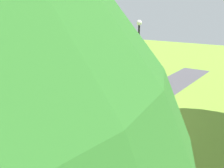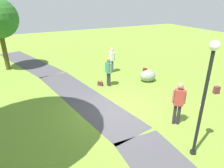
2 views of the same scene
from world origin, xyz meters
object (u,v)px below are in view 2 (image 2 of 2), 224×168
Objects in this scene: spare_backpack_on_lawn at (216,90)px; frisbee_on_grass at (202,106)px; woman_with_handbag at (109,70)px; man_near_boulder at (112,58)px; lawn_boulder at (148,76)px; lamp_post at (205,90)px; passerby_on_path at (179,101)px; handbag_on_grass at (100,83)px; backpack_by_boulder at (145,71)px.

spare_backpack_on_lawn is 1.87m from frisbee_on_grass.
woman_with_handbag is 2.35m from man_near_boulder.
lawn_boulder is at bearing -154.01° from man_near_boulder.
woman_with_handbag is at bearing 79.71° from lawn_boulder.
woman_with_handbag reaches higher than frisbee_on_grass.
man_near_boulder is (8.20, -1.13, -1.32)m from lamp_post.
spare_backpack_on_lawn is at bearing -143.35° from lawn_boulder.
lamp_post is 6.51m from lawn_boulder.
passerby_on_path is (-4.21, 1.64, 0.70)m from lawn_boulder.
woman_with_handbag is (0.44, 2.41, 0.61)m from lawn_boulder.
passerby_on_path is 2.45m from frisbee_on_grass.
passerby_on_path is at bearing 106.73° from spare_backpack_on_lawn.
spare_backpack_on_lawn is (-3.47, -4.67, -0.76)m from woman_with_handbag.
lamp_post reaches higher than handbag_on_grass.
man_near_boulder is at bearing 32.20° from spare_backpack_on_lawn.
handbag_on_grass is 3.46m from backpack_by_boulder.
handbag_on_grass is at bearing 137.41° from man_near_boulder.
woman_with_handbag is 4.71m from passerby_on_path.
man_near_boulder is 7.37× the size of frisbee_on_grass.
handbag_on_grass is at bearing 13.93° from passerby_on_path.
lamp_post is at bearing 157.06° from backpack_by_boulder.
passerby_on_path is 4.16m from spare_backpack_on_lawn.
spare_backpack_on_lawn is (-5.48, -3.45, -0.77)m from man_near_boulder.
backpack_by_boulder is (-1.34, -1.77, -0.77)m from man_near_boulder.
lamp_post is 9.27× the size of backpack_by_boulder.
lawn_boulder is at bearing -102.73° from handbag_on_grass.
man_near_boulder reaches higher than backpack_by_boulder.
woman_with_handbag is at bearing 102.50° from backpack_by_boulder.
handbag_on_grass is (6.40, 0.52, -2.14)m from lamp_post.
backpack_by_boulder reaches higher than frisbee_on_grass.
spare_backpack_on_lawn is at bearing -147.80° from man_near_boulder.
man_near_boulder is at bearing -31.25° from woman_with_handbag.
man_near_boulder is 6.41m from frisbee_on_grass.
lamp_post reaches higher than frisbee_on_grass.
handbag_on_grass is at bearing 54.23° from spare_backpack_on_lawn.
handbag_on_grass is at bearing 77.27° from lawn_boulder.
spare_backpack_on_lawn is (1.17, -3.90, -0.85)m from passerby_on_path.
lawn_boulder is at bearing -21.96° from lamp_post.
frisbee_on_grass is at bearing -75.67° from passerby_on_path.
woman_with_handbag is at bearing 0.80° from lamp_post.
lamp_post is at bearing 126.63° from frisbee_on_grass.
lawn_boulder is 4.84× the size of frisbee_on_grass.
woman_with_handbag is 3.16m from backpack_by_boulder.
man_near_boulder is at bearing 52.84° from backpack_by_boulder.
woman_with_handbag is 1.00× the size of man_near_boulder.
man_near_boulder is 2.35m from backpack_by_boulder.
frisbee_on_grass is (-6.10, -1.70, -0.95)m from man_near_boulder.
backpack_by_boulder is at bearing -27.85° from lawn_boulder.
handbag_on_grass reaches higher than frisbee_on_grass.
lamp_post is 3.40× the size of lawn_boulder.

